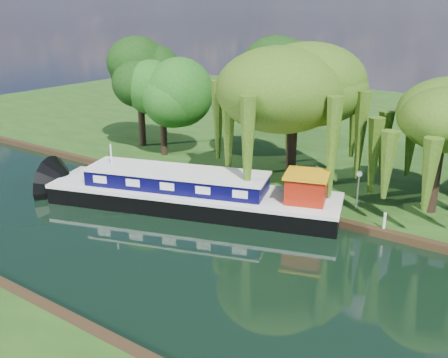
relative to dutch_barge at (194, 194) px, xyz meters
The scene contains 11 objects.
ground 10.49m from the dutch_barge, 30.81° to the right, with size 120.00×120.00×0.00m, color black.
far_bank 30.03m from the dutch_barge, 72.62° to the left, with size 120.00×52.00×0.45m, color #1D3D10.
dutch_barge is the anchor object (origin of this frame).
red_dinghy 11.20m from the dutch_barge, behind, with size 2.02×2.83×0.59m, color maroon.
willow_left 10.05m from the dutch_barge, 59.99° to the left, with size 8.17×8.17×9.79m.
willow_right 16.25m from the dutch_barge, 28.66° to the left, with size 6.30×6.30×7.68m.
tree_far_left 13.02m from the dutch_barge, 140.85° to the left, with size 5.11×5.11×8.23m.
tree_far_back 16.77m from the dutch_barge, 146.11° to the left, with size 5.40×5.40×9.07m.
tree_far_mid 12.05m from the dutch_barge, 79.73° to the left, with size 5.84×5.84×9.55m.
lamppost 10.87m from the dutch_barge, 28.56° to the left, with size 0.36×0.36×2.56m.
mooring_posts 9.00m from the dutch_barge, 19.83° to the left, with size 19.16×0.16×1.00m.
Camera 1 is at (10.65, -19.40, 12.96)m, focal length 40.00 mm.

